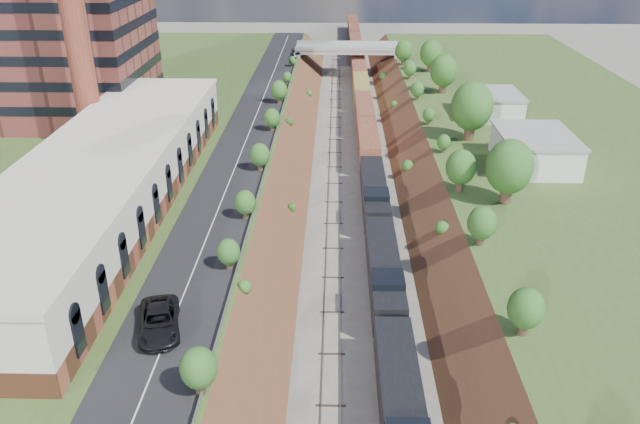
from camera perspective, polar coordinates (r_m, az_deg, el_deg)
platform_left at (r=96.30m, az=-17.14°, el=4.81°), size 44.00×180.00×5.00m
platform_right at (r=97.96m, az=22.70°, el=4.28°), size 44.00×180.00×5.00m
embankment_left at (r=92.64m, az=-3.90°, el=3.45°), size 10.00×180.00×10.00m
embankment_right at (r=93.22m, az=9.71°, el=3.27°), size 10.00×180.00×10.00m
rail_left_track at (r=92.21m, az=1.31°, el=3.45°), size 1.58×180.00×0.18m
rail_right_track at (r=92.35m, az=4.55°, el=3.41°), size 1.58×180.00×0.18m
road at (r=91.38m, az=-6.82°, el=6.39°), size 8.00×180.00×0.10m
guardrail at (r=90.54m, az=-4.27°, el=6.65°), size 0.10×171.00×0.70m
commercial_building at (r=73.27m, az=-19.04°, el=3.03°), size 14.30×62.30×7.00m
smokestack at (r=88.54m, az=-21.82°, el=17.51°), size 3.20×3.20×40.00m
overpass at (r=150.39m, az=2.50°, el=14.17°), size 24.50×8.30×7.40m
white_building_near at (r=86.25m, az=19.02°, el=5.32°), size 9.00×12.00×4.00m
white_building_far at (r=106.35m, az=15.52°, el=9.41°), size 8.00×10.00×3.60m
tree_right_large at (r=72.83m, az=16.94°, el=3.95°), size 5.25×5.25×7.61m
tree_left_crest at (r=54.11m, az=-8.71°, el=-5.79°), size 2.45×2.45×3.55m
freight_train at (r=127.88m, az=3.80°, el=11.01°), size 3.07×189.33×4.59m
suv at (r=51.38m, az=-14.49°, el=-9.63°), size 4.57×7.21×1.86m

